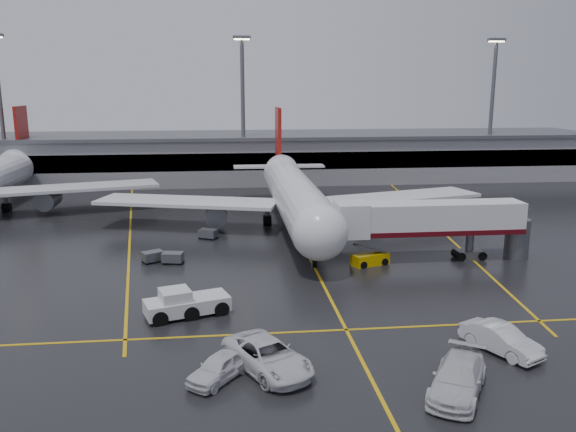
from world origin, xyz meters
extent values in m
plane|color=black|center=(0.00, 0.00, 0.00)|extent=(220.00, 220.00, 0.00)
cube|color=gold|center=(0.00, 0.00, 0.01)|extent=(0.25, 90.00, 0.02)
cube|color=gold|center=(0.00, -22.00, 0.01)|extent=(60.00, 0.25, 0.02)
cube|color=gold|center=(-20.00, 10.00, 0.01)|extent=(9.99, 69.35, 0.02)
cube|color=gold|center=(18.00, 10.00, 0.01)|extent=(7.57, 69.64, 0.02)
cube|color=gray|center=(0.00, 48.00, 4.00)|extent=(120.00, 18.00, 8.00)
cube|color=black|center=(0.00, 39.20, 4.50)|extent=(120.00, 0.40, 3.00)
cube|color=#595B60|center=(0.00, 48.00, 8.30)|extent=(122.00, 19.00, 0.60)
cylinder|color=#595B60|center=(-45.00, 42.00, 12.50)|extent=(0.70, 0.70, 25.00)
cylinder|color=#595B60|center=(-5.00, 42.00, 12.50)|extent=(0.70, 0.70, 25.00)
cube|color=#595B60|center=(-5.00, 42.00, 25.20)|extent=(3.00, 1.20, 0.50)
cube|color=#FFE5B2|center=(-5.00, 42.00, 24.90)|extent=(2.60, 0.90, 0.20)
cylinder|color=#595B60|center=(40.00, 42.00, 12.50)|extent=(0.70, 0.70, 25.00)
cube|color=#595B60|center=(40.00, 42.00, 25.20)|extent=(3.00, 1.20, 0.50)
cube|color=#FFE5B2|center=(40.00, 42.00, 24.90)|extent=(2.60, 0.90, 0.20)
cylinder|color=silver|center=(0.00, 8.00, 4.20)|extent=(5.20, 36.00, 5.20)
sphere|color=silver|center=(0.00, -10.00, 4.20)|extent=(5.20, 5.20, 5.20)
cone|color=silver|center=(0.00, 29.00, 4.80)|extent=(4.94, 8.00, 4.94)
cube|color=maroon|center=(0.00, 30.00, 9.70)|extent=(0.50, 5.50, 8.50)
cube|color=silver|center=(0.00, 29.00, 5.00)|extent=(14.00, 3.00, 0.25)
cube|color=silver|center=(-13.00, 10.00, 3.40)|extent=(22.80, 11.83, 0.40)
cube|color=silver|center=(13.00, 10.00, 3.40)|extent=(22.80, 11.83, 0.40)
cylinder|color=#595B60|center=(-9.50, 9.00, 2.00)|extent=(2.60, 4.50, 2.60)
cylinder|color=#595B60|center=(9.50, 9.00, 2.00)|extent=(2.60, 4.50, 2.60)
cylinder|color=#595B60|center=(0.00, -7.00, 1.00)|extent=(0.56, 0.56, 2.00)
cylinder|color=#595B60|center=(-3.20, 11.00, 1.00)|extent=(0.56, 0.56, 2.00)
cylinder|color=#595B60|center=(3.20, 11.00, 1.00)|extent=(0.56, 0.56, 2.00)
cylinder|color=black|center=(0.00, -7.00, 0.45)|extent=(0.40, 1.10, 1.10)
cylinder|color=black|center=(-3.20, 11.00, 0.55)|extent=(1.00, 1.40, 1.40)
cylinder|color=black|center=(3.20, 11.00, 0.55)|extent=(1.00, 1.40, 1.40)
cone|color=silver|center=(-42.00, 41.00, 4.80)|extent=(4.94, 8.00, 4.94)
cube|color=maroon|center=(-42.00, 42.00, 9.70)|extent=(0.50, 5.50, 8.50)
cube|color=silver|center=(-42.00, 41.00, 5.00)|extent=(14.00, 3.00, 0.25)
cube|color=silver|center=(-29.00, 22.00, 3.40)|extent=(22.80, 11.83, 0.40)
cylinder|color=#595B60|center=(-32.50, 21.00, 2.00)|extent=(2.60, 4.50, 2.60)
cylinder|color=#595B60|center=(-38.80, 23.00, 1.00)|extent=(0.56, 0.56, 2.00)
cylinder|color=black|center=(-38.80, 23.00, 0.55)|extent=(1.00, 1.40, 1.40)
cube|color=silver|center=(12.00, -6.00, 4.40)|extent=(18.00, 3.20, 3.00)
cube|color=#48060D|center=(12.00, -6.00, 3.10)|extent=(18.00, 3.30, 0.50)
cube|color=silver|center=(3.80, -6.00, 4.40)|extent=(3.00, 3.40, 3.30)
cylinder|color=#595B60|center=(16.00, -6.00, 1.50)|extent=(0.80, 0.80, 3.00)
cube|color=#595B60|center=(16.00, -6.00, 0.45)|extent=(2.60, 1.60, 0.90)
cylinder|color=#595B60|center=(21.00, -6.00, 2.00)|extent=(2.40, 2.40, 4.00)
cylinder|color=black|center=(14.90, -6.00, 0.45)|extent=(0.90, 1.80, 0.90)
cylinder|color=black|center=(17.10, -6.00, 0.45)|extent=(0.90, 1.80, 0.90)
cube|color=silver|center=(-11.48, -17.91, 0.81)|extent=(6.77, 4.36, 1.08)
cube|color=silver|center=(-12.34, -18.19, 1.71)|extent=(2.73, 2.73, 0.90)
cube|color=black|center=(-12.34, -18.19, 1.71)|extent=(2.45, 2.45, 0.81)
cylinder|color=black|center=(-13.71, -18.64, 0.50)|extent=(1.95, 2.93, 1.17)
cylinder|color=black|center=(-11.48, -17.91, 0.50)|extent=(1.95, 2.93, 1.17)
cylinder|color=black|center=(-9.26, -17.18, 0.50)|extent=(1.95, 2.93, 1.17)
cube|color=#C79B06|center=(5.56, -6.82, 0.56)|extent=(3.98, 2.69, 1.12)
cube|color=#595B60|center=(5.56, -6.82, 1.63)|extent=(3.65, 2.07, 1.28)
cylinder|color=black|center=(4.41, -7.24, 0.31)|extent=(1.26, 1.88, 0.71)
cylinder|color=black|center=(6.71, -6.41, 0.31)|extent=(1.26, 1.88, 0.71)
imported|color=silver|center=(-6.06, -27.47, 0.96)|extent=(6.09, 7.56, 1.91)
imported|color=silver|center=(4.45, -31.36, 0.94)|extent=(5.64, 6.88, 1.88)
imported|color=silver|center=(9.32, -26.59, 0.91)|extent=(4.20, 5.81, 1.82)
imported|color=silver|center=(-9.01, -28.26, 0.79)|extent=(4.35, 4.79, 1.58)
cube|color=#595B60|center=(-13.70, -4.32, 0.65)|extent=(2.20, 1.63, 0.90)
cylinder|color=black|center=(-14.57, -4.67, 0.18)|extent=(0.40, 0.20, 0.40)
cylinder|color=black|center=(-13.00, -4.95, 0.18)|extent=(0.40, 0.20, 0.40)
cylinder|color=black|center=(-14.40, -3.68, 0.18)|extent=(0.40, 0.20, 0.40)
cylinder|color=black|center=(-12.82, -3.97, 0.18)|extent=(0.40, 0.20, 0.40)
cube|color=#595B60|center=(-15.71, -3.69, 0.65)|extent=(2.38, 2.12, 0.90)
cylinder|color=black|center=(-16.15, -4.53, 0.18)|extent=(0.40, 0.20, 0.40)
cylinder|color=black|center=(-14.76, -3.73, 0.18)|extent=(0.40, 0.20, 0.40)
cylinder|color=black|center=(-16.65, -3.66, 0.18)|extent=(0.40, 0.20, 0.40)
cylinder|color=black|center=(-15.26, -2.86, 0.18)|extent=(0.40, 0.20, 0.40)
cube|color=#595B60|center=(-10.45, 4.91, 0.65)|extent=(2.37, 2.05, 0.90)
cylinder|color=black|center=(-11.39, 4.82, 0.18)|extent=(0.40, 0.20, 0.40)
cylinder|color=black|center=(-9.95, 4.11, 0.18)|extent=(0.40, 0.20, 0.40)
cylinder|color=black|center=(-10.94, 5.72, 0.18)|extent=(0.40, 0.20, 0.40)
cylinder|color=black|center=(-9.51, 5.00, 0.18)|extent=(0.40, 0.20, 0.40)
camera|label=1|loc=(-8.42, -60.18, 17.04)|focal=36.23mm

